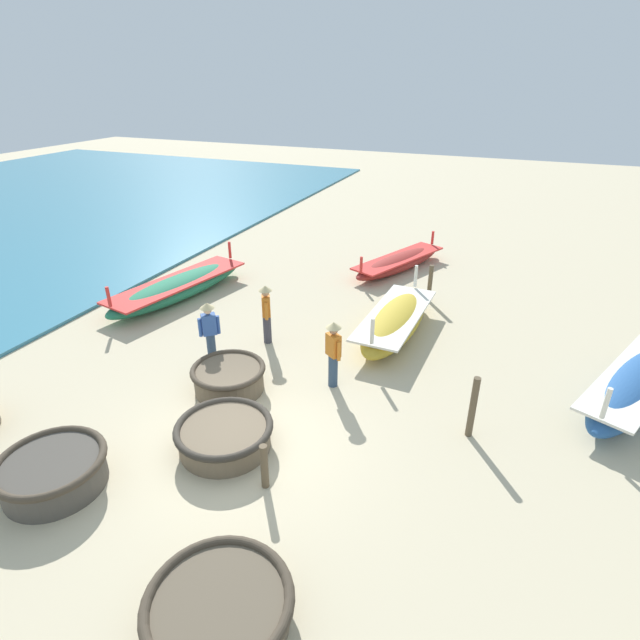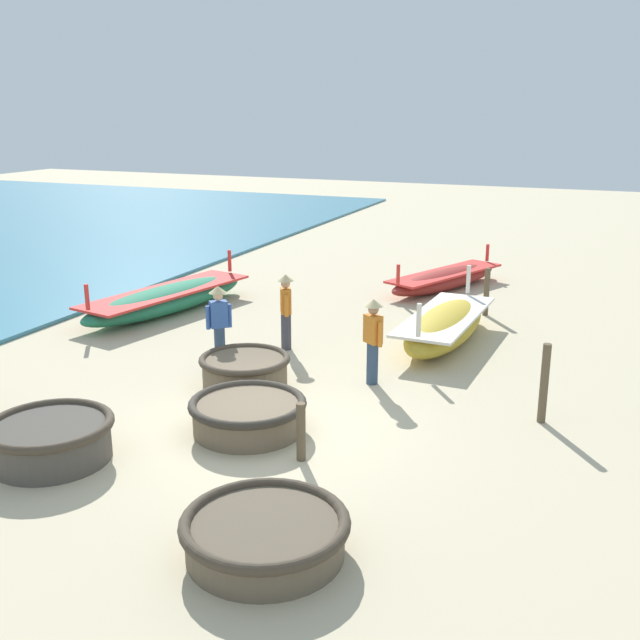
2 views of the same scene
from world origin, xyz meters
name	(u,v)px [view 1 (image 1 of 2)]	position (x,y,z in m)	size (l,w,h in m)	color
ground_plane	(239,443)	(0.00, 0.00, 0.00)	(80.00, 80.00, 0.00)	#C6B793
coracle_upturned	(53,471)	(-2.43, -2.22, 0.35)	(1.89, 1.89, 0.64)	#4C473F
coracle_far_right	(224,435)	(-0.20, -0.19, 0.30)	(1.93, 1.93, 0.55)	brown
coracle_center	(229,377)	(-1.17, 1.56, 0.34)	(1.71, 1.71, 0.62)	brown
coracle_front_right	(219,608)	(1.63, -3.21, 0.27)	(2.03, 2.03, 0.50)	brown
long_boat_green_hull	(634,386)	(7.39, 4.63, 0.39)	(2.92, 4.83, 1.37)	#285693
long_boat_blue_hull	(399,262)	(0.48, 10.70, 0.30)	(2.72, 4.66, 1.04)	maroon
long_boat_ochre_hull	(178,287)	(-5.53, 5.51, 0.35)	(2.33, 5.56, 1.23)	#237551
long_boat_red_hull	(395,321)	(1.66, 5.70, 0.40)	(1.49, 4.37, 1.38)	gold
fisherman_standing_left	(266,310)	(-1.42, 3.92, 0.96)	(0.36, 0.48, 1.67)	#383842
fisherman_by_coracle	(209,329)	(-2.21, 2.44, 0.96)	(0.42, 0.39, 1.67)	#2D425B
fisherman_with_hat	(333,350)	(0.98, 2.64, 0.96)	(0.45, 0.37, 1.67)	#2D425B
mooring_post_shoreline	(473,407)	(4.19, 2.02, 0.69)	(0.14, 0.14, 1.38)	brown
mooring_post_mid_beach	(264,466)	(1.02, -0.81, 0.46)	(0.14, 0.14, 0.91)	brown
mooring_post_inland	(430,283)	(2.09, 8.34, 0.61)	(0.14, 0.14, 1.22)	brown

